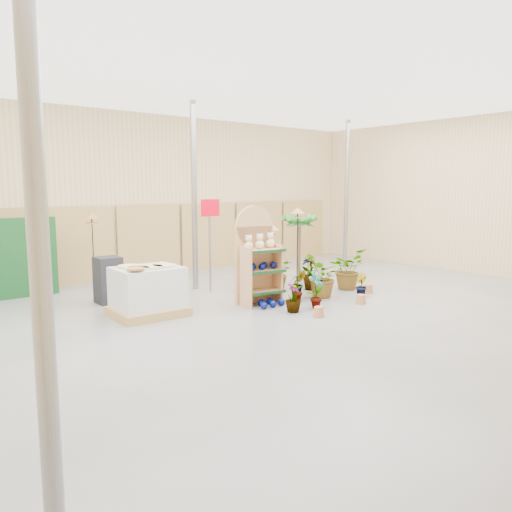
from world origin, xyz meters
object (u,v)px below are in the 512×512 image
at_px(bird_table_front, 272,229).
at_px(display_shelf, 257,259).
at_px(pallet_stack, 148,292).
at_px(potted_plant_2, 322,277).

bearing_deg(bird_table_front, display_shelf, -162.29).
relative_size(pallet_stack, potted_plant_2, 1.42).
xyz_separation_m(display_shelf, potted_plant_2, (1.50, -0.49, -0.48)).
bearing_deg(bird_table_front, potted_plant_2, -35.46).
bearing_deg(potted_plant_2, bird_table_front, 144.54).
bearing_deg(pallet_stack, potted_plant_2, -13.61).
relative_size(bird_table_front, potted_plant_2, 1.75).
height_order(bird_table_front, potted_plant_2, bird_table_front).
xyz_separation_m(pallet_stack, bird_table_front, (2.86, -0.34, 1.08)).
bearing_deg(display_shelf, potted_plant_2, -8.26).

